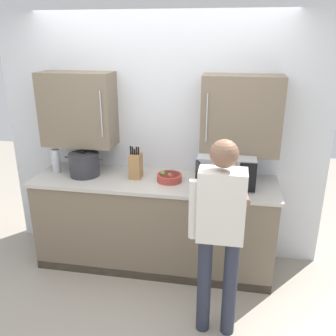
{
  "coord_description": "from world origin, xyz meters",
  "views": [
    {
      "loc": [
        0.72,
        -2.32,
        2.27
      ],
      "look_at": [
        0.15,
        0.84,
        1.1
      ],
      "focal_mm": 38.86,
      "sensor_mm": 36.0,
      "label": 1
    }
  ],
  "objects": [
    {
      "name": "ground_plane",
      "position": [
        0.0,
        0.0,
        0.0
      ],
      "size": [
        9.79,
        9.79,
        0.0
      ],
      "primitive_type": "plane",
      "color": "#9E9384"
    },
    {
      "name": "back_wall_tiled",
      "position": [
        -0.0,
        1.21,
        1.4
      ],
      "size": [
        3.35,
        0.44,
        2.65
      ],
      "color": "silver",
      "rests_on": "ground_plane"
    },
    {
      "name": "counter_unit",
      "position": [
        0.0,
        0.89,
        0.47
      ],
      "size": [
        2.39,
        0.67,
        0.95
      ],
      "color": "#756651",
      "rests_on": "ground_plane"
    },
    {
      "name": "microwave_oven",
      "position": [
        0.67,
        0.92,
        1.09
      ],
      "size": [
        0.54,
        0.78,
        0.3
      ],
      "color": "#B7BABF",
      "rests_on": "counter_unit"
    },
    {
      "name": "knife_block",
      "position": [
        -0.19,
        0.92,
        1.07
      ],
      "size": [
        0.11,
        0.15,
        0.33
      ],
      "color": "#A37547",
      "rests_on": "counter_unit"
    },
    {
      "name": "stock_pot",
      "position": [
        -0.71,
        0.89,
        1.06
      ],
      "size": [
        0.4,
        0.3,
        0.26
      ],
      "color": "#2D2D33",
      "rests_on": "counter_unit"
    },
    {
      "name": "fruit_bowl",
      "position": [
        0.16,
        0.88,
        0.99
      ],
      "size": [
        0.24,
        0.24,
        0.09
      ],
      "color": "#AD3D33",
      "rests_on": "counter_unit"
    },
    {
      "name": "thermos_flask",
      "position": [
        -1.02,
        0.92,
        1.07
      ],
      "size": [
        0.09,
        0.09,
        0.24
      ],
      "color": "#B7BABF",
      "rests_on": "counter_unit"
    },
    {
      "name": "person_figure",
      "position": [
        0.68,
        0.07,
        0.97
      ],
      "size": [
        0.44,
        0.65,
        1.62
      ],
      "color": "#282D3D",
      "rests_on": "ground_plane"
    }
  ]
}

